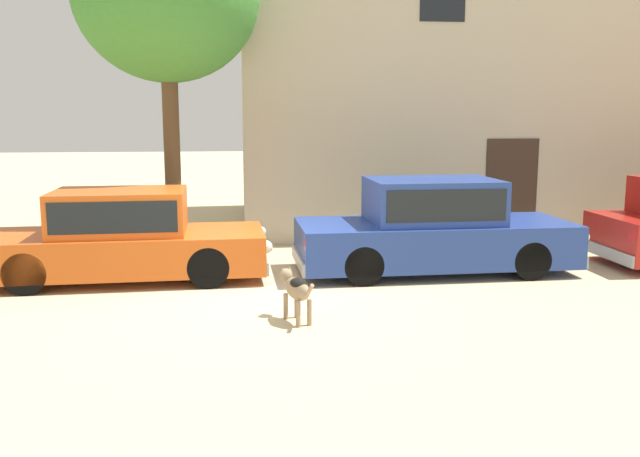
{
  "coord_description": "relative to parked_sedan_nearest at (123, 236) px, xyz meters",
  "views": [
    {
      "loc": [
        -0.17,
        -9.63,
        2.56
      ],
      "look_at": [
        0.97,
        0.2,
        0.9
      ],
      "focal_mm": 37.82,
      "sensor_mm": 36.0,
      "label": 1
    }
  ],
  "objects": [
    {
      "name": "parked_sedan_second",
      "position": [
        4.99,
        -0.02,
        0.06
      ],
      "size": [
        4.66,
        1.85,
        1.54
      ],
      "rotation": [
        0.0,
        0.0,
        0.02
      ],
      "color": "navy",
      "rests_on": "ground_plane"
    },
    {
      "name": "apartment_block",
      "position": [
        9.69,
        5.65,
        2.94
      ],
      "size": [
        15.56,
        6.24,
        7.28
      ],
      "color": "#BCB299",
      "rests_on": "ground_plane"
    },
    {
      "name": "parked_sedan_nearest",
      "position": [
        0.0,
        0.0,
        0.0
      ],
      "size": [
        4.55,
        1.85,
        1.42
      ],
      "rotation": [
        0.0,
        0.0,
        0.04
      ],
      "color": "#D15619",
      "rests_on": "ground_plane"
    },
    {
      "name": "stray_dog_spotted",
      "position": [
        2.52,
        -2.54,
        -0.27
      ],
      "size": [
        0.41,
        0.89,
        0.65
      ],
      "rotation": [
        0.0,
        0.0,
        1.93
      ],
      "color": "#997F60",
      "rests_on": "ground_plane"
    },
    {
      "name": "ground_plane",
      "position": [
        2.04,
        -1.06,
        -0.7
      ],
      "size": [
        80.0,
        80.0,
        0.0
      ],
      "primitive_type": "plane",
      "color": "#CCB78E"
    }
  ]
}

